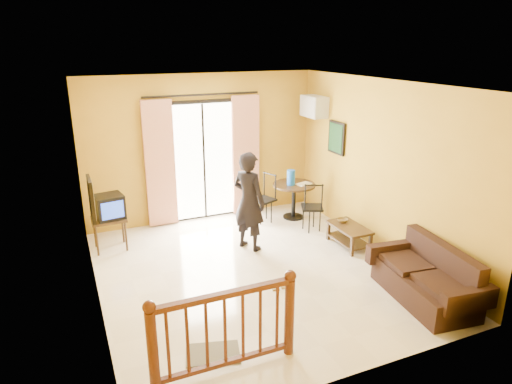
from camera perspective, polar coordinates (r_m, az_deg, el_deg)
name	(u,v)px	position (r m, az deg, el deg)	size (l,w,h in m)	color
ground	(254,272)	(7.07, -0.20, -9.91)	(5.00, 5.00, 0.00)	beige
room_shell	(254,164)	(6.44, -0.22, 3.55)	(5.00, 5.00, 5.00)	white
balcony_door	(204,160)	(8.79, -6.52, 3.99)	(2.25, 0.14, 2.46)	black
tv_table	(109,222)	(7.99, -17.90, -3.63)	(0.55, 0.46, 0.56)	black
television	(109,207)	(7.89, -17.87, -1.75)	(0.50, 0.47, 0.40)	black
picture_left	(91,199)	(5.81, -19.89, -0.82)	(0.05, 0.42, 0.52)	black
dining_table	(294,191)	(8.96, 4.76, 0.10)	(0.84, 0.84, 0.70)	black
water_jug	(291,177)	(8.82, 4.40, 1.82)	(0.16, 0.16, 0.29)	blue
serving_tray	(304,184)	(8.91, 6.01, 1.02)	(0.28, 0.18, 0.02)	#EFE6CC
dining_chairs	(287,226)	(8.74, 3.86, -4.23)	(1.16, 1.26, 0.95)	black
air_conditioner	(314,106)	(9.00, 7.24, 10.56)	(0.31, 0.60, 0.40)	silver
botanical_print	(336,138)	(8.61, 10.02, 6.69)	(0.05, 0.50, 0.60)	black
coffee_table	(349,233)	(7.97, 11.55, -5.02)	(0.45, 0.81, 0.36)	black
bowl	(343,220)	(8.06, 10.78, -3.51)	(0.19, 0.19, 0.06)	brown
sofa	(427,279)	(6.69, 20.63, -10.19)	(0.91, 1.68, 0.76)	black
standing_person	(249,201)	(7.52, -0.89, -1.17)	(0.61, 0.40, 1.67)	black
stair_balustrade	(225,325)	(4.91, -3.90, -16.28)	(1.63, 0.13, 1.04)	#471E0F
doormat	(213,354)	(5.46, -5.42, -19.46)	(0.60, 0.40, 0.02)	#5E5B4B
sandals	(279,285)	(6.70, 2.90, -11.50)	(0.30, 0.27, 0.03)	brown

